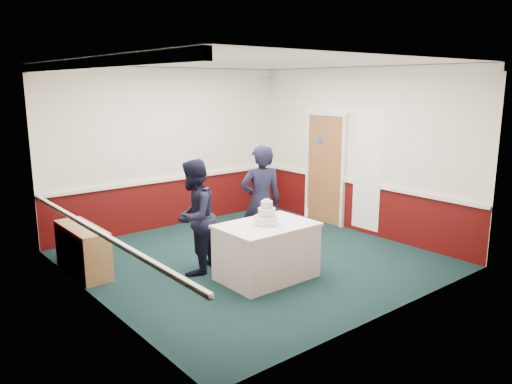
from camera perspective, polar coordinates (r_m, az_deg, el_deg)
ground at (r=7.93m, az=-0.32°, el=-7.65°), size 5.00×5.00×0.00m
room_shell at (r=8.02m, az=-2.65°, el=7.00°), size 5.00×5.00×3.00m
sideboard at (r=7.68m, az=-19.15°, el=-6.25°), size 0.41×1.20×0.70m
cake_table at (r=7.06m, az=1.21°, el=-6.73°), size 1.32×0.92×0.79m
wedding_cake at (r=6.92m, az=1.23°, el=-2.82°), size 0.35×0.35×0.36m
cake_knife at (r=6.78m, az=2.13°, el=-4.08°), size 0.09×0.21×0.00m
champagne_flute at (r=7.04m, az=5.82°, el=-2.38°), size 0.05×0.05×0.21m
person_man at (r=7.21m, az=-7.11°, el=-2.84°), size 1.02×0.97×1.66m
person_woman at (r=7.75m, az=0.58°, el=-1.19°), size 0.77×0.66×1.80m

